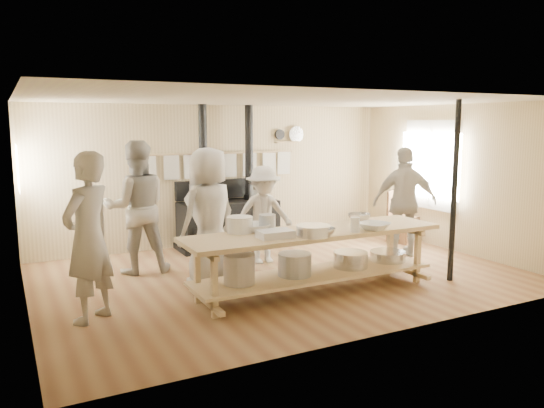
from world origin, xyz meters
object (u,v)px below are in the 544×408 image
stove (228,219)px  prep_table (314,255)px  cook_right (405,202)px  roasting_pan (275,234)px  cook_by_window (264,215)px  cook_far_left (88,238)px  cook_left (136,207)px  cook_center (209,217)px  chair (402,227)px

stove → prep_table: (-0.00, -3.02, -0.00)m
cook_right → roasting_pan: cook_right is taller
prep_table → cook_right: bearing=22.4°
cook_by_window → cook_right: bearing=-10.2°
stove → cook_far_left: size_ratio=1.32×
cook_right → cook_left: bearing=9.1°
stove → prep_table: stove is taller
cook_center → cook_left: bearing=-76.6°
cook_by_window → chair: bearing=9.4°
cook_by_window → cook_center: bearing=-143.5°
cook_left → roasting_pan: (1.21, -2.22, -0.11)m
cook_far_left → cook_right: (5.27, 0.73, -0.04)m
roasting_pan → cook_right: bearing=20.6°
prep_table → cook_center: bearing=138.4°
cook_left → cook_right: cook_left is taller
cook_left → chair: 5.09m
cook_center → cook_right: size_ratio=1.04×
prep_table → roasting_pan: roasting_pan is taller
prep_table → cook_by_window: cook_by_window is taller
stove → cook_center: stove is taller
cook_far_left → chair: cook_far_left is taller
cook_center → cook_right: (3.55, 0.02, -0.03)m
cook_right → chair: 1.29m
stove → cook_by_window: stove is taller
cook_far_left → roasting_pan: 2.21m
prep_table → cook_right: cook_right is taller
cook_left → cook_by_window: (1.96, -0.37, -0.21)m
stove → cook_far_left: (-2.84, -2.74, 0.46)m
stove → cook_left: bearing=-153.0°
cook_far_left → cook_left: bearing=-159.6°
cook_far_left → cook_center: (1.72, 0.71, -0.01)m
prep_table → cook_by_window: 1.72m
cook_far_left → roasting_pan: (2.17, -0.44, -0.08)m
cook_center → cook_right: 3.55m
cook_right → chair: (0.71, 0.86, -0.65)m
cook_right → cook_by_window: cook_right is taller
prep_table → cook_left: size_ratio=1.79×
cook_by_window → roasting_pan: (-0.75, -1.86, 0.10)m
cook_right → roasting_pan: size_ratio=4.35×
roasting_pan → stove: bearing=78.1°
stove → cook_by_window: (0.08, -1.33, 0.27)m
roasting_pan → prep_table: bearing=13.7°
cook_far_left → cook_center: size_ratio=1.01×
chair → stove: bearing=143.4°
chair → cook_far_left: bearing=178.3°
cook_far_left → chair: size_ratio=1.99×
prep_table → cook_far_left: (-2.83, 0.28, 0.46)m
prep_table → roasting_pan: bearing=-166.3°
stove → chair: (3.15, -1.15, -0.23)m
cook_left → roasting_pan: size_ratio=4.68×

